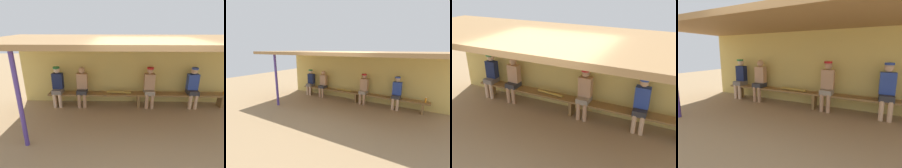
% 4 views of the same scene
% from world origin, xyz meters
% --- Properties ---
extents(ground_plane, '(24.00, 24.00, 0.00)m').
position_xyz_m(ground_plane, '(0.00, 0.00, 0.00)').
color(ground_plane, '#9E7F59').
extents(back_wall, '(8.00, 0.20, 2.20)m').
position_xyz_m(back_wall, '(0.00, 2.00, 1.10)').
color(back_wall, '#D8BC60').
rests_on(back_wall, ground).
extents(dugout_roof, '(8.00, 2.80, 0.12)m').
position_xyz_m(dugout_roof, '(0.00, 0.70, 2.26)').
color(dugout_roof, '#9E7547').
rests_on(dugout_roof, back_wall).
extents(support_post, '(0.10, 0.10, 2.20)m').
position_xyz_m(support_post, '(-2.81, -0.55, 1.10)').
color(support_post, '#4C388C').
rests_on(support_post, ground).
extents(bench, '(6.00, 0.36, 0.46)m').
position_xyz_m(bench, '(0.00, 1.55, 0.39)').
color(bench, olive).
rests_on(bench, ground).
extents(player_shirtless_tan, '(0.34, 0.42, 1.34)m').
position_xyz_m(player_shirtless_tan, '(-1.87, 1.55, 0.73)').
color(player_shirtless_tan, '#333338').
rests_on(player_shirtless_tan, ground).
extents(player_in_blue, '(0.34, 0.42, 1.34)m').
position_xyz_m(player_in_blue, '(-2.69, 1.55, 0.75)').
color(player_in_blue, slate).
rests_on(player_in_blue, ground).
extents(player_rightmost, '(0.34, 0.42, 1.34)m').
position_xyz_m(player_rightmost, '(1.76, 1.55, 0.75)').
color(player_rightmost, '#333338').
rests_on(player_rightmost, ground).
extents(player_with_sunglasses, '(0.34, 0.42, 1.34)m').
position_xyz_m(player_with_sunglasses, '(0.35, 1.55, 0.75)').
color(player_with_sunglasses, gray).
rests_on(player_with_sunglasses, ground).
extents(water_bottle_blue, '(0.06, 0.06, 0.21)m').
position_xyz_m(water_bottle_blue, '(2.82, 1.55, 0.56)').
color(water_bottle_blue, orange).
rests_on(water_bottle_blue, bench).
extents(baseball_bat, '(0.81, 0.14, 0.07)m').
position_xyz_m(baseball_bat, '(-0.65, 1.55, 0.49)').
color(baseball_bat, '#B28C33').
rests_on(baseball_bat, bench).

